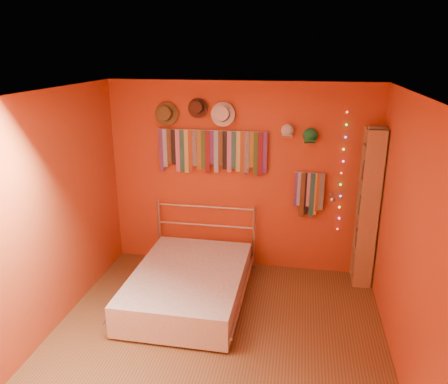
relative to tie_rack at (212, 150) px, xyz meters
The scene contains 16 objects.
ground 2.37m from the tie_rack, 77.71° to the right, with size 3.50×3.50×0.00m, color brown.
back_wall 0.53m from the tie_rack, 10.05° to the left, with size 3.50×0.02×2.50m, color #AD301B.
right_wall 2.73m from the tie_rack, 38.52° to the right, with size 0.02×3.50×2.50m, color #AD301B.
left_wall 2.21m from the tie_rack, 129.38° to the right, with size 0.02×3.50×2.50m, color #AD301B.
ceiling 1.93m from the tie_rack, 77.71° to the right, with size 3.50×3.50×0.02m, color white.
tie_rack is the anchor object (origin of this frame).
small_tie_rack 1.36m from the tie_rack, ahead, with size 0.40×0.03×0.60m.
fedora_olive 0.75m from the tie_rack, behind, with size 0.30×0.17×0.30m.
fedora_brown 0.57m from the tie_rack, behind, with size 0.25×0.14×0.25m.
fedora_white 0.49m from the tie_rack, 13.01° to the right, with size 0.31×0.17×0.30m.
cap_white 1.00m from the tie_rack, ahead, with size 0.17×0.21×0.17m.
cap_green 1.26m from the tie_rack, ahead, with size 0.18×0.23×0.18m.
fairy_lights 1.67m from the tie_rack, ahead, with size 0.05×0.02×1.54m.
reading_lamp 1.64m from the tie_rack, ahead, with size 0.08×0.33×0.10m.
bookshelf 2.12m from the tie_rack, ahead, with size 0.25×0.34×2.00m.
bed 1.72m from the tie_rack, 95.38° to the right, with size 1.37×1.87×0.90m.
Camera 1 is at (0.75, -3.72, 2.88)m, focal length 35.00 mm.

